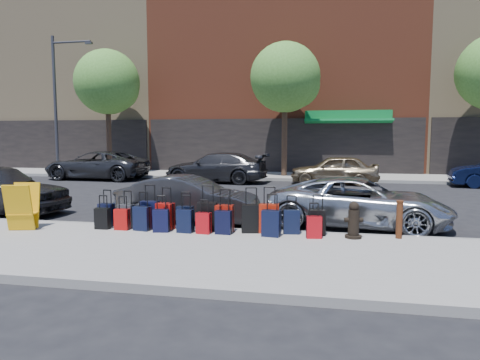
% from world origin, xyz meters
% --- Properties ---
extents(ground, '(120.00, 120.00, 0.00)m').
position_xyz_m(ground, '(0.00, 0.00, 0.00)').
color(ground, black).
rests_on(ground, ground).
extents(sidewalk_near, '(60.00, 4.00, 0.15)m').
position_xyz_m(sidewalk_near, '(0.00, -6.50, 0.07)').
color(sidewalk_near, gray).
rests_on(sidewalk_near, ground).
extents(sidewalk_far, '(60.00, 4.00, 0.15)m').
position_xyz_m(sidewalk_far, '(0.00, 10.00, 0.07)').
color(sidewalk_far, gray).
rests_on(sidewalk_far, ground).
extents(curb_near, '(60.00, 0.08, 0.15)m').
position_xyz_m(curb_near, '(0.00, -4.48, 0.07)').
color(curb_near, gray).
rests_on(curb_near, ground).
extents(curb_far, '(60.00, 0.08, 0.15)m').
position_xyz_m(curb_far, '(0.00, 7.98, 0.07)').
color(curb_far, gray).
rests_on(curb_far, ground).
extents(building_left, '(15.00, 12.12, 16.00)m').
position_xyz_m(building_left, '(-16.00, 17.98, 7.98)').
color(building_left, '#9E8761').
rests_on(building_left, ground).
extents(building_center, '(17.00, 12.85, 20.00)m').
position_xyz_m(building_center, '(0.00, 17.99, 9.98)').
color(building_center, brown).
rests_on(building_center, ground).
extents(tree_left, '(3.80, 3.80, 7.27)m').
position_xyz_m(tree_left, '(-9.86, 9.50, 5.41)').
color(tree_left, black).
rests_on(tree_left, sidewalk_far).
extents(tree_center, '(3.80, 3.80, 7.27)m').
position_xyz_m(tree_center, '(0.64, 9.50, 5.41)').
color(tree_center, black).
rests_on(tree_center, sidewalk_far).
extents(streetlight, '(2.59, 0.18, 8.00)m').
position_xyz_m(streetlight, '(-12.80, 8.80, 4.66)').
color(streetlight, '#333338').
rests_on(streetlight, sidewalk_far).
extents(suitcase_front_0, '(0.39, 0.24, 0.89)m').
position_xyz_m(suitcase_front_0, '(-2.54, -4.77, 0.43)').
color(suitcase_front_0, black).
rests_on(suitcase_front_0, sidewalk_near).
extents(suitcase_front_1, '(0.39, 0.25, 0.87)m').
position_xyz_m(suitcase_front_1, '(-2.02, -4.75, 0.42)').
color(suitcase_front_1, '#3A3A3F').
rests_on(suitcase_front_1, sidewalk_near).
extents(suitcase_front_2, '(0.43, 0.24, 1.03)m').
position_xyz_m(suitcase_front_2, '(-1.42, -4.78, 0.47)').
color(suitcase_front_2, black).
rests_on(suitcase_front_2, sidewalk_near).
extents(suitcase_front_3, '(0.45, 0.30, 0.99)m').
position_xyz_m(suitcase_front_3, '(-1.00, -4.85, 0.46)').
color(suitcase_front_3, '#AC100B').
rests_on(suitcase_front_3, sidewalk_near).
extents(suitcase_front_4, '(0.37, 0.20, 0.89)m').
position_xyz_m(suitcase_front_4, '(-0.52, -4.83, 0.43)').
color(suitcase_front_4, black).
rests_on(suitcase_front_4, sidewalk_near).
extents(suitcase_front_5, '(0.45, 0.26, 1.06)m').
position_xyz_m(suitcase_front_5, '(0.02, -4.81, 0.48)').
color(suitcase_front_5, black).
rests_on(suitcase_front_5, sidewalk_near).
extents(suitcase_front_6, '(0.41, 0.23, 0.99)m').
position_xyz_m(suitcase_front_6, '(0.43, -4.84, 0.46)').
color(suitcase_front_6, '#9C150A').
rests_on(suitcase_front_6, sidewalk_near).
extents(suitcase_front_7, '(0.46, 0.31, 1.03)m').
position_xyz_m(suitcase_front_7, '(1.04, -4.81, 0.47)').
color(suitcase_front_7, black).
rests_on(suitcase_front_7, sidewalk_near).
extents(suitcase_front_8, '(0.45, 0.26, 1.05)m').
position_xyz_m(suitcase_front_8, '(1.45, -4.77, 0.48)').
color(suitcase_front_8, '#AD1E0B').
rests_on(suitcase_front_8, sidewalk_near).
extents(suitcase_front_9, '(0.38, 0.25, 0.87)m').
position_xyz_m(suitcase_front_9, '(1.95, -4.76, 0.42)').
color(suitcase_front_9, black).
rests_on(suitcase_front_9, sidewalk_near).
extents(suitcase_front_10, '(0.39, 0.24, 0.90)m').
position_xyz_m(suitcase_front_10, '(2.52, -4.78, 0.43)').
color(suitcase_front_10, black).
rests_on(suitcase_front_10, sidewalk_near).
extents(suitcase_back_0, '(0.34, 0.20, 0.80)m').
position_xyz_m(suitcase_back_0, '(-2.46, -5.11, 0.40)').
color(suitcase_back_0, black).
rests_on(suitcase_back_0, sidewalk_near).
extents(suitcase_back_1, '(0.33, 0.19, 0.79)m').
position_xyz_m(suitcase_back_1, '(-1.97, -5.10, 0.40)').
color(suitcase_back_1, '#B00D0B').
rests_on(suitcase_back_1, sidewalk_near).
extents(suitcase_back_2, '(0.41, 0.28, 0.90)m').
position_xyz_m(suitcase_back_2, '(-1.47, -5.08, 0.43)').
color(suitcase_back_2, black).
rests_on(suitcase_back_2, sidewalk_near).
extents(suitcase_back_3, '(0.38, 0.25, 0.84)m').
position_xyz_m(suitcase_back_3, '(-0.98, -5.15, 0.41)').
color(suitcase_back_3, black).
rests_on(suitcase_back_3, sidewalk_near).
extents(suitcase_back_4, '(0.38, 0.24, 0.85)m').
position_xyz_m(suitcase_back_4, '(-0.42, -5.10, 0.42)').
color(suitcase_back_4, black).
rests_on(suitcase_back_4, sidewalk_near).
extents(suitcase_back_5, '(0.34, 0.22, 0.77)m').
position_xyz_m(suitcase_back_5, '(0.02, -5.12, 0.39)').
color(suitcase_back_5, '#AE0B11').
rests_on(suitcase_back_5, sidewalk_near).
extents(suitcase_back_6, '(0.37, 0.22, 0.85)m').
position_xyz_m(suitcase_back_6, '(0.46, -5.08, 0.42)').
color(suitcase_back_6, black).
rests_on(suitcase_back_6, sidewalk_near).
extents(suitcase_back_8, '(0.42, 0.28, 0.93)m').
position_xyz_m(suitcase_back_8, '(1.53, -5.11, 0.44)').
color(suitcase_back_8, black).
rests_on(suitcase_back_8, sidewalk_near).
extents(suitcase_back_10, '(0.34, 0.23, 0.77)m').
position_xyz_m(suitcase_back_10, '(2.45, -5.09, 0.39)').
color(suitcase_back_10, '#B10B12').
rests_on(suitcase_back_10, sidewalk_near).
extents(fire_hydrant, '(0.41, 0.35, 0.79)m').
position_xyz_m(fire_hydrant, '(3.29, -4.91, 0.51)').
color(fire_hydrant, black).
rests_on(fire_hydrant, sidewalk_near).
extents(bollard, '(0.15, 0.15, 0.82)m').
position_xyz_m(bollard, '(4.24, -4.76, 0.57)').
color(bollard, '#38190C').
rests_on(bollard, sidewalk_near).
extents(display_rack, '(0.75, 0.79, 1.08)m').
position_xyz_m(display_rack, '(-4.24, -5.53, 0.68)').
color(display_rack, '#E7A50C').
rests_on(display_rack, sidewalk_near).
extents(car_near_1, '(3.88, 1.53, 1.26)m').
position_xyz_m(car_near_1, '(-0.93, -3.28, 0.63)').
color(car_near_1, '#353538').
rests_on(car_near_1, ground).
extents(car_near_2, '(4.81, 2.71, 1.27)m').
position_xyz_m(car_near_2, '(3.56, -2.93, 0.63)').
color(car_near_2, '#BABEC2').
rests_on(car_near_2, ground).
extents(car_far_0, '(5.61, 2.78, 1.53)m').
position_xyz_m(car_far_0, '(-9.41, 6.95, 0.77)').
color(car_far_0, '#343436').
rests_on(car_far_0, ground).
extents(car_far_1, '(5.35, 2.48, 1.51)m').
position_xyz_m(car_far_1, '(-2.71, 6.68, 0.76)').
color(car_far_1, '#303032').
rests_on(car_far_1, ground).
extents(car_far_2, '(4.20, 1.71, 1.43)m').
position_xyz_m(car_far_2, '(3.16, 6.92, 0.71)').
color(car_far_2, '#8E7957').
rests_on(car_far_2, ground).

